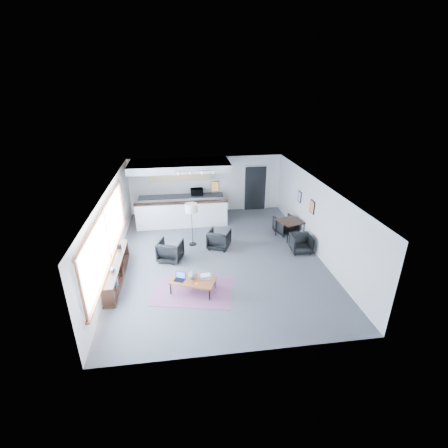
{
  "coord_description": "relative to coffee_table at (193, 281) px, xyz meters",
  "views": [
    {
      "loc": [
        -1.19,
        -10.0,
        5.69
      ],
      "look_at": [
        0.25,
        0.4,
        1.07
      ],
      "focal_mm": 26.0,
      "sensor_mm": 36.0,
      "label": 1
    }
  ],
  "objects": [
    {
      "name": "laptop",
      "position": [
        -0.37,
        0.08,
        0.09
      ],
      "size": [
        0.37,
        0.35,
        0.21
      ],
      "rotation": [
        0.0,
        0.0,
        -0.43
      ],
      "color": "black",
      "rests_on": "coffee_table"
    },
    {
      "name": "coffee_table",
      "position": [
        0.0,
        0.0,
        0.0
      ],
      "size": [
        1.43,
        1.11,
        0.42
      ],
      "rotation": [
        0.0,
        0.0,
        -0.38
      ],
      "color": "brown",
      "rests_on": "floor"
    },
    {
      "name": "kilim_rug",
      "position": [
        -0.0,
        -0.0,
        -0.38
      ],
      "size": [
        2.57,
        2.02,
        0.01
      ],
      "rotation": [
        0.0,
        0.0,
        -0.22
      ],
      "color": "#693753",
      "rests_on": "floor"
    },
    {
      "name": "track_light",
      "position": [
        0.4,
        4.19,
        2.14
      ],
      "size": [
        1.6,
        0.07,
        0.15
      ],
      "color": "silver",
      "rests_on": "room"
    },
    {
      "name": "ceramic_pot",
      "position": [
        0.0,
        0.05,
        0.16
      ],
      "size": [
        0.25,
        0.25,
        0.25
      ],
      "rotation": [
        0.0,
        0.0,
        0.19
      ],
      "color": "gray",
      "rests_on": "coffee_table"
    },
    {
      "name": "dining_chair_far",
      "position": [
        3.93,
        3.54,
        -0.05
      ],
      "size": [
        0.81,
        0.78,
        0.68
      ],
      "primitive_type": "imported",
      "rotation": [
        0.0,
        0.0,
        3.44
      ],
      "color": "black",
      "rests_on": "floor"
    },
    {
      "name": "dining_table",
      "position": [
        3.96,
        3.12,
        0.27
      ],
      "size": [
        1.08,
        1.08,
        0.72
      ],
      "rotation": [
        0.0,
        0.0,
        0.33
      ],
      "color": "black",
      "rests_on": "floor"
    },
    {
      "name": "doorway",
      "position": [
        3.29,
        6.41,
        0.69
      ],
      "size": [
        1.1,
        0.12,
        2.15
      ],
      "color": "black",
      "rests_on": "room"
    },
    {
      "name": "coaster",
      "position": [
        0.09,
        -0.23,
        0.03
      ],
      "size": [
        0.12,
        0.12,
        0.01
      ],
      "rotation": [
        0.0,
        0.0,
        0.18
      ],
      "color": "#E5590C",
      "rests_on": "coffee_table"
    },
    {
      "name": "microwave",
      "position": [
        0.51,
        6.14,
        0.73
      ],
      "size": [
        0.56,
        0.32,
        0.37
      ],
      "primitive_type": "imported",
      "rotation": [
        0.0,
        0.0,
        0.03
      ],
      "color": "black",
      "rests_on": "kitchenette"
    },
    {
      "name": "console",
      "position": [
        -2.31,
        0.94,
        -0.06
      ],
      "size": [
        0.35,
        3.0,
        0.8
      ],
      "color": "black",
      "rests_on": "floor"
    },
    {
      "name": "floor_lamp",
      "position": [
        0.13,
        3.05,
        1.04
      ],
      "size": [
        0.61,
        0.61,
        1.64
      ],
      "rotation": [
        0.0,
        0.0,
        0.37
      ],
      "color": "black",
      "rests_on": "floor"
    },
    {
      "name": "dining_chair_near",
      "position": [
        3.99,
        1.93,
        -0.07
      ],
      "size": [
        0.64,
        0.6,
        0.62
      ],
      "primitive_type": "imported",
      "rotation": [
        0.0,
        0.0,
        -0.06
      ],
      "color": "black",
      "rests_on": "floor"
    },
    {
      "name": "book_stack",
      "position": [
        0.38,
        0.06,
        0.08
      ],
      "size": [
        0.35,
        0.29,
        0.1
      ],
      "rotation": [
        0.0,
        0.0,
        0.09
      ],
      "color": "silver",
      "rests_on": "coffee_table"
    },
    {
      "name": "armchair_right",
      "position": [
        1.09,
        2.64,
        0.0
      ],
      "size": [
        0.98,
        0.95,
        0.78
      ],
      "primitive_type": "imported",
      "rotation": [
        0.0,
        0.0,
        2.72
      ],
      "color": "black",
      "rests_on": "floor"
    },
    {
      "name": "room",
      "position": [
        0.99,
        1.99,
        0.92
      ],
      "size": [
        7.02,
        9.02,
        2.62
      ],
      "color": "#48484A",
      "rests_on": "ground"
    },
    {
      "name": "kitchenette",
      "position": [
        -0.21,
        5.7,
        0.99
      ],
      "size": [
        4.2,
        1.96,
        2.6
      ],
      "color": "white",
      "rests_on": "floor"
    },
    {
      "name": "wall_art_upper",
      "position": [
        4.46,
        3.69,
        1.12
      ],
      "size": [
        0.03,
        0.34,
        0.44
      ],
      "color": "black",
      "rests_on": "room"
    },
    {
      "name": "window",
      "position": [
        -2.47,
        1.09,
        1.07
      ],
      "size": [
        0.1,
        5.95,
        1.66
      ],
      "color": "#8CBFFF",
      "rests_on": "room"
    },
    {
      "name": "armchair_left",
      "position": [
        -0.68,
        1.99,
        0.01
      ],
      "size": [
        0.96,
        0.93,
        0.79
      ],
      "primitive_type": "imported",
      "rotation": [
        0.0,
        0.0,
        2.81
      ],
      "color": "black",
      "rests_on": "floor"
    },
    {
      "name": "wall_art_lower",
      "position": [
        4.46,
        2.39,
        1.17
      ],
      "size": [
        0.03,
        0.38,
        0.48
      ],
      "color": "black",
      "rests_on": "room"
    }
  ]
}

